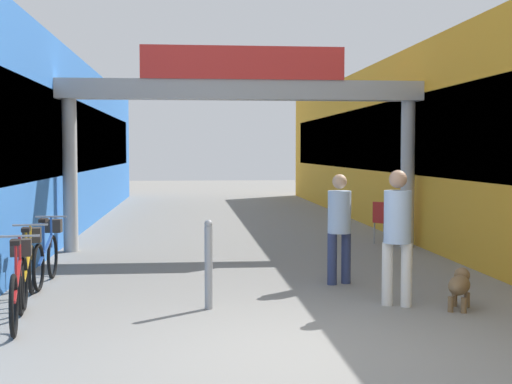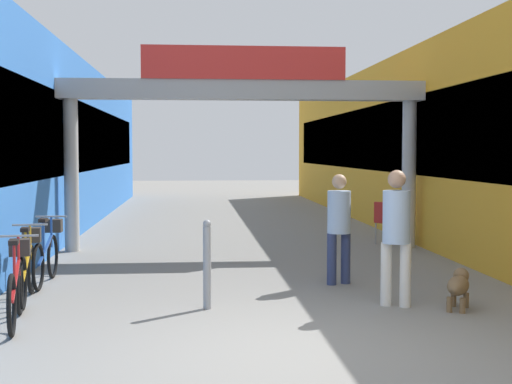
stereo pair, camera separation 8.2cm
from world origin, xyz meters
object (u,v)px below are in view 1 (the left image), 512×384
object	(u,v)px
pedestrian_with_dog	(397,228)
bicycle_blue_third	(47,254)
bicycle_red_nearest	(18,285)
cafe_chair_red_nearer	(384,219)
pedestrian_companion	(339,222)
bollard_post_metal	(209,264)
dog_on_leash	(460,285)
bicycle_orange_second	(28,267)

from	to	relation	value
pedestrian_with_dog	bicycle_blue_third	world-z (taller)	pedestrian_with_dog
bicycle_red_nearest	cafe_chair_red_nearer	distance (m)	8.67
pedestrian_companion	cafe_chair_red_nearer	distance (m)	4.67
bollard_post_metal	cafe_chair_red_nearer	xyz separation A→B (m)	(3.81, 5.74, -0.02)
pedestrian_companion	cafe_chair_red_nearer	world-z (taller)	pedestrian_companion
pedestrian_companion	bicycle_red_nearest	bearing A→B (deg)	-153.86
pedestrian_with_dog	dog_on_leash	distance (m)	1.03
pedestrian_companion	bicycle_red_nearest	distance (m)	4.61
pedestrian_with_dog	bicycle_red_nearest	world-z (taller)	pedestrian_with_dog
pedestrian_with_dog	bicycle_blue_third	size ratio (longest dim) A/B	1.01
bicycle_red_nearest	bollard_post_metal	distance (m)	2.24
pedestrian_companion	bicycle_red_nearest	world-z (taller)	pedestrian_companion
bollard_post_metal	cafe_chair_red_nearer	bearing A→B (deg)	56.42
pedestrian_with_dog	dog_on_leash	xyz separation A→B (m)	(0.73, -0.23, -0.68)
dog_on_leash	bicycle_red_nearest	size ratio (longest dim) A/B	0.41
bicycle_red_nearest	cafe_chair_red_nearer	xyz separation A→B (m)	(5.97, 6.29, 0.10)
cafe_chair_red_nearer	bicycle_blue_third	bearing A→B (deg)	-148.22
bicycle_blue_third	bicycle_orange_second	bearing A→B (deg)	-90.20
pedestrian_with_dog	bicycle_blue_third	bearing A→B (deg)	156.94
bicycle_orange_second	dog_on_leash	bearing A→B (deg)	-10.55
pedestrian_with_dog	bicycle_red_nearest	xyz separation A→B (m)	(-4.53, -0.49, -0.55)
bicycle_blue_third	cafe_chair_red_nearer	world-z (taller)	bicycle_blue_third
bicycle_red_nearest	cafe_chair_red_nearer	world-z (taller)	bicycle_red_nearest
bicycle_red_nearest	bollard_post_metal	xyz separation A→B (m)	(2.16, 0.55, 0.13)
bicycle_red_nearest	bicycle_blue_third	bearing A→B (deg)	93.67
bicycle_blue_third	pedestrian_with_dog	bearing A→B (deg)	-23.06
bicycle_red_nearest	bicycle_orange_second	distance (m)	1.29
bicycle_red_nearest	pedestrian_with_dog	bearing A→B (deg)	6.21
pedestrian_with_dog	pedestrian_companion	xyz separation A→B (m)	(-0.41, 1.53, -0.07)
bicycle_orange_second	bicycle_blue_third	distance (m)	1.21
pedestrian_companion	cafe_chair_red_nearer	xyz separation A→B (m)	(1.86, 4.27, -0.38)
cafe_chair_red_nearer	bicycle_red_nearest	bearing A→B (deg)	-133.53
dog_on_leash	cafe_chair_red_nearer	distance (m)	6.07
bicycle_blue_third	bollard_post_metal	size ratio (longest dim) A/B	1.53
pedestrian_companion	bollard_post_metal	xyz separation A→B (m)	(-1.95, -1.47, -0.36)
pedestrian_companion	dog_on_leash	distance (m)	2.18
dog_on_leash	cafe_chair_red_nearer	bearing A→B (deg)	83.22
bollard_post_metal	cafe_chair_red_nearer	world-z (taller)	bollard_post_metal
pedestrian_companion	bollard_post_metal	world-z (taller)	pedestrian_companion
dog_on_leash	bicycle_blue_third	world-z (taller)	bicycle_blue_third
pedestrian_companion	bicycle_orange_second	size ratio (longest dim) A/B	0.96
pedestrian_with_dog	cafe_chair_red_nearer	xyz separation A→B (m)	(1.45, 5.79, -0.44)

